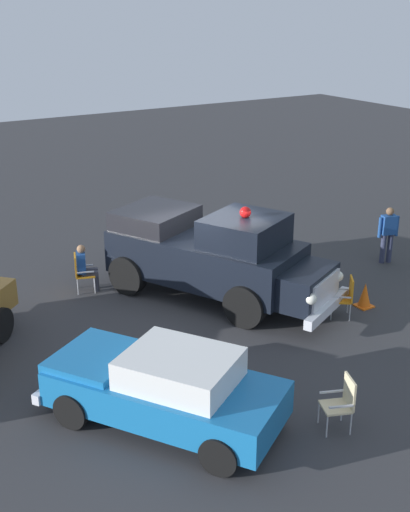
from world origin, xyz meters
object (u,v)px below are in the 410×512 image
Objects in this scene: spectator_seated at (85,266)px; lawn_chair_near_truck at (80,270)px; spectator_standing at (388,231)px; lawn_chair_by_car at (343,400)px; lawn_chair_spare at (346,294)px; traffic_cone at (365,295)px; classic_hot_rod at (163,386)px; vintage_fire_truck at (213,254)px.

lawn_chair_near_truck is at bearing 159.02° from spectator_seated.
spectator_seated is 8.69m from spectator_standing.
lawn_chair_by_car is 8.25m from spectator_seated.
lawn_chair_near_truck is at bearing 135.21° from lawn_chair_spare.
lawn_chair_by_car is at bearing -141.09° from spectator_standing.
lawn_chair_near_truck is 8.32m from lawn_chair_by_car.
lawn_chair_spare is 4.12m from spectator_standing.
lawn_chair_spare reaches higher than traffic_cone.
spectator_seated reaches higher than lawn_chair_by_car.
classic_hot_rod is 6.84m from traffic_cone.
spectator_standing is (5.64, -0.58, -0.23)m from vintage_fire_truck.
vintage_fire_truck is 6.18× the size of lawn_chair_near_truck.
traffic_cone is (4.01, 3.52, -0.28)m from lawn_chair_by_car.
spectator_standing is (8.38, -2.73, 0.37)m from lawn_chair_near_truck.
spectator_seated is (0.12, -0.05, 0.11)m from lawn_chair_near_truck.
spectator_seated is at bearing 100.71° from lawn_chair_by_car.
spectator_seated is at bearing 140.38° from traffic_cone.
classic_hot_rod reaches higher than spectator_seated.
classic_hot_rod is 4.58× the size of lawn_chair_near_truck.
lawn_chair_near_truck reaches higher than traffic_cone.
lawn_chair_spare is at bearing -45.25° from spectator_seated.
spectator_seated reaches higher than lawn_chair_near_truck.
vintage_fire_truck is at bearing 174.15° from spectator_standing.
vintage_fire_truck reaches higher than lawn_chair_by_car.
classic_hot_rod is 3.18m from lawn_chair_by_car.
lawn_chair_by_car is (1.66, -8.16, 0.00)m from lawn_chair_near_truck.
vintage_fire_truck is at bearing 128.33° from lawn_chair_spare.
spectator_standing reaches higher than lawn_chair_by_car.
vintage_fire_truck is at bearing 79.77° from lawn_chair_by_car.
traffic_cone is (5.55, -4.59, -0.39)m from spectator_seated.
lawn_chair_near_truck is at bearing 101.48° from lawn_chair_by_car.
lawn_chair_spare is (5.79, 1.52, -0.16)m from classic_hot_rod.
lawn_chair_by_car is (-1.08, -6.01, -0.61)m from vintage_fire_truck.
spectator_seated is 2.03× the size of traffic_cone.
spectator_standing reaches higher than spectator_seated.
spectator_seated is (-2.62, 2.10, -0.50)m from vintage_fire_truck.
lawn_chair_near_truck is 0.17m from spectator_seated.
spectator_seated reaches higher than traffic_cone.
traffic_cone is (6.61, 1.69, -0.44)m from classic_hot_rod.
lawn_chair_near_truck is 6.83m from lawn_chair_spare.
lawn_chair_by_car and lawn_chair_spare have the same top height.
lawn_chair_by_car is at bearing -138.75° from traffic_cone.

